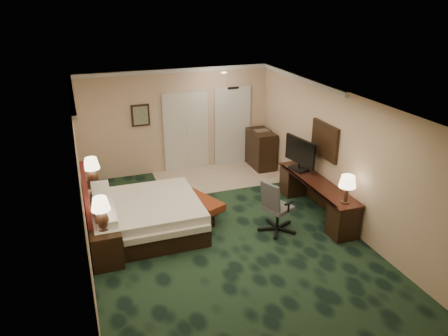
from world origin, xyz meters
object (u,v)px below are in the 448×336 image
object	(u,v)px
lamp_far	(92,172)
minibar	(261,149)
tv	(300,154)
nightstand_far	(95,198)
bed_bench	(198,206)
lamp_near	(102,214)
desk	(316,198)
desk_chair	(278,206)
nightstand_near	(106,247)
bed	(147,217)

from	to	relation	value
lamp_far	minibar	world-z (taller)	lamp_far
tv	minibar	bearing A→B (deg)	79.07
nightstand_far	bed_bench	distance (m)	2.28
lamp_near	lamp_far	distance (m)	2.17
desk	desk_chair	distance (m)	1.17
lamp_near	desk	size ratio (longest dim) A/B	0.24
lamp_near	lamp_far	xyz separation A→B (m)	(-0.01, 2.17, -0.09)
lamp_near	bed_bench	bearing A→B (deg)	28.61
desk	lamp_near	bearing A→B (deg)	-175.33
lamp_far	nightstand_near	bearing A→B (deg)	-89.28
nightstand_near	minibar	distance (m)	5.49
bed_bench	minibar	size ratio (longest dim) A/B	1.29
nightstand_near	lamp_near	distance (m)	0.64
bed_bench	desk_chair	bearing A→B (deg)	-63.49
lamp_near	desk_chair	bearing A→B (deg)	-0.39
nightstand_near	lamp_near	size ratio (longest dim) A/B	1.06
lamp_far	bed_bench	xyz separation A→B (m)	(2.03, -1.07, -0.65)
desk	nightstand_far	bearing A→B (deg)	158.52
tv	nightstand_near	bearing A→B (deg)	-175.58
desk_chair	lamp_near	bearing A→B (deg)	156.54
minibar	desk	bearing A→B (deg)	-89.57
nightstand_far	desk_chair	distance (m)	4.01
desk	bed_bench	bearing A→B (deg)	163.16
lamp_near	lamp_far	world-z (taller)	lamp_near
lamp_far	desk	distance (m)	4.83
bed	desk	xyz separation A→B (m)	(3.57, -0.43, 0.04)
tv	minibar	xyz separation A→B (m)	(0.03, 2.14, -0.60)
lamp_far	tv	world-z (taller)	tv
nightstand_far	tv	bearing A→B (deg)	-13.26
bed	desk_chair	distance (m)	2.61
nightstand_near	lamp_far	bearing A→B (deg)	90.72
lamp_near	desk	world-z (taller)	lamp_near
lamp_near	nightstand_near	bearing A→B (deg)	-76.72
nightstand_far	minibar	size ratio (longest dim) A/B	0.54
bed	lamp_near	xyz separation A→B (m)	(-0.87, -0.79, 0.63)
lamp_far	desk_chair	world-z (taller)	lamp_far
lamp_near	tv	bearing A→B (deg)	13.82
bed_bench	desk	distance (m)	2.54
bed	tv	xyz separation A→B (m)	(3.51, 0.29, 0.78)
desk	tv	world-z (taller)	tv
tv	desk_chair	bearing A→B (deg)	-143.58
bed	desk_chair	xyz separation A→B (m)	(2.47, -0.82, 0.22)
nightstand_far	bed_bench	xyz separation A→B (m)	(2.04, -1.02, -0.05)
nightstand_far	desk	bearing A→B (deg)	-21.48
bed	minibar	xyz separation A→B (m)	(3.54, 2.42, 0.18)
nightstand_near	desk	distance (m)	4.44
bed	lamp_near	world-z (taller)	lamp_near
tv	desk_chair	xyz separation A→B (m)	(-1.04, -1.10, -0.56)
lamp_far	desk_chair	bearing A→B (deg)	-33.13
bed	nightstand_far	distance (m)	1.61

